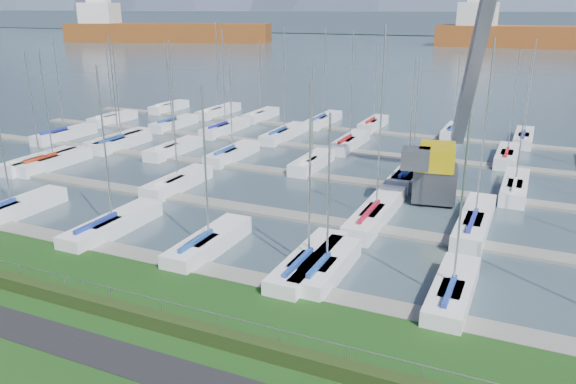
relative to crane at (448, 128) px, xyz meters
The scene contains 10 objects.
path 29.39m from the crane, 105.22° to the right, with size 160.00×2.00×0.04m, color black.
water 235.30m from the crane, 91.85° to the left, with size 800.00×540.00×0.20m, color #3C4D58.
hedge 26.87m from the crane, 106.71° to the right, with size 80.00×0.70×0.70m, color #243513.
fence 26.35m from the crane, 106.96° to the right, with size 0.04×0.04×80.00m, color gray.
foothill 305.20m from the crane, 91.43° to the left, with size 900.00×80.00×12.00m, color #445363.
docks 9.47m from the crane, behind, with size 90.00×41.60×0.25m.
crane is the anchor object (origin of this frame).
cargo_ship_west 223.14m from the crane, 132.15° to the left, with size 88.97×44.86×21.50m.
cargo_ship_mid 192.92m from the crane, 87.36° to the left, with size 95.68×18.86×21.50m.
sailboat_fleet 10.15m from the crane, 159.62° to the left, with size 75.77×50.16×13.77m.
Camera 1 is at (13.78, -18.53, 14.04)m, focal length 35.00 mm.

